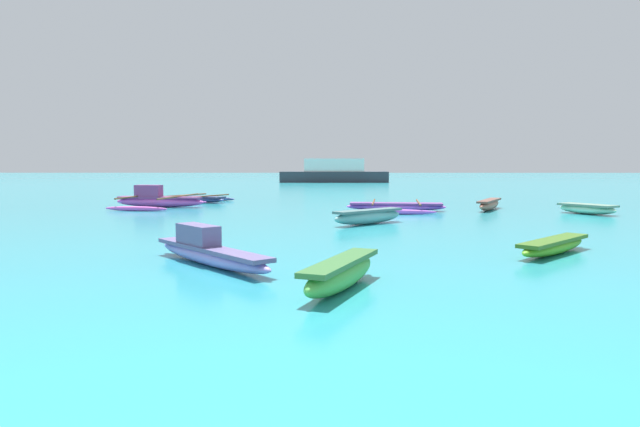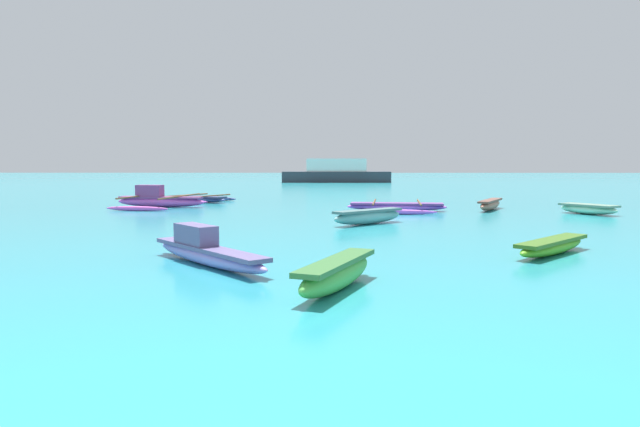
{
  "view_description": "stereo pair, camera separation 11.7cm",
  "coord_description": "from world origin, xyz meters",
  "px_view_note": "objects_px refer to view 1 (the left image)",
  "views": [
    {
      "loc": [
        0.75,
        -2.24,
        1.93
      ],
      "look_at": [
        0.53,
        16.98,
        0.25
      ],
      "focal_mm": 32.0,
      "sensor_mm": 36.0,
      "label": 1
    },
    {
      "loc": [
        0.87,
        -2.24,
        1.93
      ],
      "look_at": [
        0.53,
        16.98,
        0.25
      ],
      "focal_mm": 32.0,
      "sensor_mm": 36.0,
      "label": 2
    }
  ],
  "objects_px": {
    "moored_boat_4": "(368,216)",
    "distant_ferry": "(334,173)",
    "moored_boat_0": "(341,273)",
    "moored_boat_1": "(197,199)",
    "moored_boat_8": "(158,200)",
    "moored_boat_6": "(208,251)",
    "moored_boat_7": "(489,204)",
    "moored_boat_5": "(396,207)",
    "moored_boat_3": "(554,245)",
    "moored_boat_2": "(587,208)"
  },
  "relations": [
    {
      "from": "moored_boat_3",
      "to": "moored_boat_8",
      "type": "bearing_deg",
      "value": 86.67
    },
    {
      "from": "moored_boat_1",
      "to": "moored_boat_8",
      "type": "relative_size",
      "value": 0.83
    },
    {
      "from": "moored_boat_4",
      "to": "moored_boat_6",
      "type": "distance_m",
      "value": 8.24
    },
    {
      "from": "distant_ferry",
      "to": "moored_boat_7",
      "type": "bearing_deg",
      "value": -80.31
    },
    {
      "from": "moored_boat_3",
      "to": "moored_boat_7",
      "type": "distance_m",
      "value": 11.92
    },
    {
      "from": "moored_boat_5",
      "to": "moored_boat_8",
      "type": "xyz_separation_m",
      "value": [
        -10.38,
        1.92,
        0.14
      ]
    },
    {
      "from": "moored_boat_2",
      "to": "moored_boat_4",
      "type": "relative_size",
      "value": 0.94
    },
    {
      "from": "moored_boat_5",
      "to": "distant_ferry",
      "type": "bearing_deg",
      "value": 99.56
    },
    {
      "from": "moored_boat_2",
      "to": "moored_boat_6",
      "type": "relative_size",
      "value": 0.71
    },
    {
      "from": "moored_boat_4",
      "to": "moored_boat_1",
      "type": "bearing_deg",
      "value": 85.1
    },
    {
      "from": "moored_boat_5",
      "to": "distant_ferry",
      "type": "distance_m",
      "value": 36.13
    },
    {
      "from": "moored_boat_3",
      "to": "moored_boat_6",
      "type": "relative_size",
      "value": 0.74
    },
    {
      "from": "moored_boat_5",
      "to": "moored_boat_7",
      "type": "relative_size",
      "value": 1.34
    },
    {
      "from": "moored_boat_1",
      "to": "moored_boat_6",
      "type": "xyz_separation_m",
      "value": [
        4.25,
        -17.71,
        0.09
      ]
    },
    {
      "from": "moored_boat_4",
      "to": "moored_boat_6",
      "type": "height_order",
      "value": "moored_boat_6"
    },
    {
      "from": "moored_boat_5",
      "to": "moored_boat_8",
      "type": "relative_size",
      "value": 0.85
    },
    {
      "from": "moored_boat_2",
      "to": "moored_boat_7",
      "type": "relative_size",
      "value": 0.77
    },
    {
      "from": "moored_boat_7",
      "to": "moored_boat_8",
      "type": "relative_size",
      "value": 0.63
    },
    {
      "from": "moored_boat_8",
      "to": "distant_ferry",
      "type": "height_order",
      "value": "distant_ferry"
    },
    {
      "from": "moored_boat_0",
      "to": "moored_boat_7",
      "type": "bearing_deg",
      "value": -2.22
    },
    {
      "from": "moored_boat_3",
      "to": "moored_boat_8",
      "type": "relative_size",
      "value": 0.51
    },
    {
      "from": "moored_boat_3",
      "to": "moored_boat_7",
      "type": "relative_size",
      "value": 0.8
    },
    {
      "from": "moored_boat_4",
      "to": "moored_boat_5",
      "type": "height_order",
      "value": "moored_boat_4"
    },
    {
      "from": "moored_boat_4",
      "to": "moored_boat_6",
      "type": "relative_size",
      "value": 0.75
    },
    {
      "from": "moored_boat_0",
      "to": "moored_boat_1",
      "type": "xyz_separation_m",
      "value": [
        -6.74,
        19.84,
        -0.09
      ]
    },
    {
      "from": "moored_boat_5",
      "to": "moored_boat_4",
      "type": "bearing_deg",
      "value": -100.06
    },
    {
      "from": "moored_boat_2",
      "to": "distant_ferry",
      "type": "height_order",
      "value": "distant_ferry"
    },
    {
      "from": "moored_boat_6",
      "to": "moored_boat_5",
      "type": "bearing_deg",
      "value": 117.54
    },
    {
      "from": "distant_ferry",
      "to": "moored_boat_1",
      "type": "bearing_deg",
      "value": -103.27
    },
    {
      "from": "moored_boat_1",
      "to": "moored_boat_6",
      "type": "relative_size",
      "value": 1.21
    },
    {
      "from": "moored_boat_0",
      "to": "moored_boat_5",
      "type": "distance_m",
      "value": 14.93
    },
    {
      "from": "moored_boat_4",
      "to": "moored_boat_6",
      "type": "xyz_separation_m",
      "value": [
        -3.61,
        -7.41,
        0.0
      ]
    },
    {
      "from": "moored_boat_8",
      "to": "moored_boat_6",
      "type": "bearing_deg",
      "value": -60.73
    },
    {
      "from": "moored_boat_8",
      "to": "moored_boat_2",
      "type": "bearing_deg",
      "value": -1.49
    },
    {
      "from": "moored_boat_2",
      "to": "moored_boat_7",
      "type": "height_order",
      "value": "moored_boat_7"
    },
    {
      "from": "moored_boat_6",
      "to": "moored_boat_4",
      "type": "bearing_deg",
      "value": 113.73
    },
    {
      "from": "moored_boat_4",
      "to": "moored_boat_8",
      "type": "xyz_separation_m",
      "value": [
        -8.87,
        7.07,
        0.06
      ]
    },
    {
      "from": "moored_boat_7",
      "to": "distant_ferry",
      "type": "distance_m",
      "value": 36.02
    },
    {
      "from": "moored_boat_2",
      "to": "moored_boat_4",
      "type": "xyz_separation_m",
      "value": [
        -8.69,
        -3.73,
        0.04
      ]
    },
    {
      "from": "moored_boat_1",
      "to": "moored_boat_3",
      "type": "height_order",
      "value": "moored_boat_1"
    },
    {
      "from": "moored_boat_8",
      "to": "moored_boat_7",
      "type": "bearing_deg",
      "value": 3.91
    },
    {
      "from": "moored_boat_5",
      "to": "moored_boat_6",
      "type": "bearing_deg",
      "value": -105.9
    },
    {
      "from": "moored_boat_4",
      "to": "distant_ferry",
      "type": "xyz_separation_m",
      "value": [
        -0.57,
        41.22,
        0.74
      ]
    },
    {
      "from": "moored_boat_6",
      "to": "moored_boat_8",
      "type": "bearing_deg",
      "value": 159.67
    },
    {
      "from": "moored_boat_6",
      "to": "moored_boat_8",
      "type": "height_order",
      "value": "moored_boat_8"
    },
    {
      "from": "moored_boat_3",
      "to": "moored_boat_4",
      "type": "relative_size",
      "value": 0.98
    },
    {
      "from": "moored_boat_3",
      "to": "moored_boat_6",
      "type": "height_order",
      "value": "moored_boat_6"
    },
    {
      "from": "moored_boat_5",
      "to": "moored_boat_6",
      "type": "height_order",
      "value": "moored_boat_6"
    },
    {
      "from": "moored_boat_5",
      "to": "moored_boat_8",
      "type": "bearing_deg",
      "value": 175.78
    },
    {
      "from": "moored_boat_6",
      "to": "distant_ferry",
      "type": "height_order",
      "value": "distant_ferry"
    }
  ]
}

